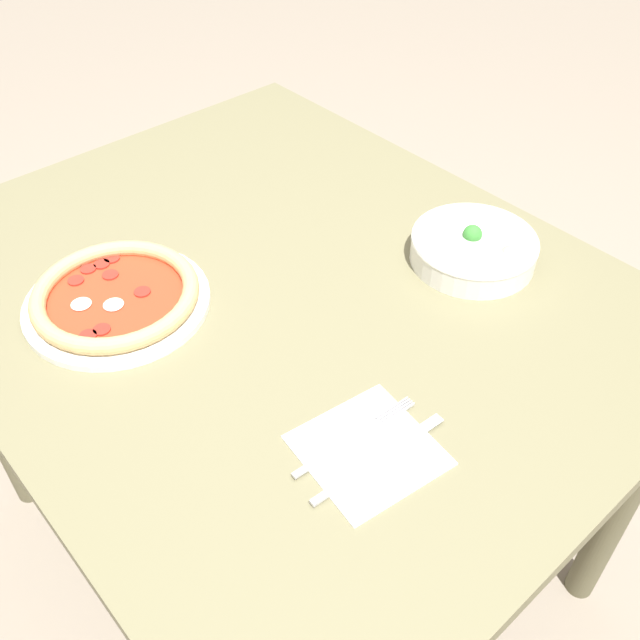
% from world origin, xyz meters
% --- Properties ---
extents(ground_plane, '(8.00, 8.00, 0.00)m').
position_xyz_m(ground_plane, '(0.00, 0.00, 0.00)').
color(ground_plane, gray).
extents(dining_table, '(1.19, 0.95, 0.78)m').
position_xyz_m(dining_table, '(0.00, 0.00, 0.67)').
color(dining_table, '#706B4C').
rests_on(dining_table, ground_plane).
extents(pizza, '(0.29, 0.29, 0.04)m').
position_xyz_m(pizza, '(-0.12, -0.22, 0.80)').
color(pizza, white).
rests_on(pizza, dining_table).
extents(bowl, '(0.21, 0.21, 0.07)m').
position_xyz_m(bowl, '(0.17, 0.29, 0.81)').
color(bowl, white).
rests_on(bowl, dining_table).
extents(napkin, '(0.18, 0.18, 0.00)m').
position_xyz_m(napkin, '(0.34, -0.12, 0.78)').
color(napkin, white).
rests_on(napkin, dining_table).
extents(fork, '(0.02, 0.20, 0.00)m').
position_xyz_m(fork, '(0.31, -0.13, 0.79)').
color(fork, silver).
rests_on(fork, napkin).
extents(knife, '(0.02, 0.22, 0.01)m').
position_xyz_m(knife, '(0.36, -0.13, 0.78)').
color(knife, silver).
rests_on(knife, napkin).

